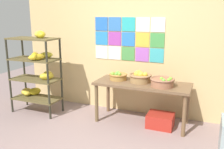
{
  "coord_description": "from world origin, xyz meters",
  "views": [
    {
      "loc": [
        1.29,
        -2.5,
        1.8
      ],
      "look_at": [
        -0.07,
        0.83,
        0.92
      ],
      "focal_mm": 39.64,
      "sensor_mm": 36.0,
      "label": 1
    }
  ],
  "objects_px": {
    "display_table": "(142,88)",
    "fruit_basket_back_left": "(162,82)",
    "fruit_basket_back_right": "(118,76)",
    "fruit_basket_right": "(140,77)",
    "banana_shelf_unit": "(36,69)",
    "produce_crate_under_table": "(160,120)"
  },
  "relations": [
    {
      "from": "fruit_basket_right",
      "to": "fruit_basket_back_right",
      "type": "distance_m",
      "value": 0.39
    },
    {
      "from": "fruit_basket_back_left",
      "to": "produce_crate_under_table",
      "type": "xyz_separation_m",
      "value": [
        -0.01,
        0.03,
        -0.66
      ]
    },
    {
      "from": "fruit_basket_right",
      "to": "produce_crate_under_table",
      "type": "xyz_separation_m",
      "value": [
        0.39,
        -0.1,
        -0.67
      ]
    },
    {
      "from": "banana_shelf_unit",
      "to": "fruit_basket_back_right",
      "type": "bearing_deg",
      "value": 11.38
    },
    {
      "from": "fruit_basket_back_left",
      "to": "fruit_basket_right",
      "type": "bearing_deg",
      "value": 162.12
    },
    {
      "from": "fruit_basket_back_left",
      "to": "produce_crate_under_table",
      "type": "distance_m",
      "value": 0.66
    },
    {
      "from": "fruit_basket_back_left",
      "to": "fruit_basket_back_right",
      "type": "bearing_deg",
      "value": 171.0
    },
    {
      "from": "fruit_basket_back_left",
      "to": "fruit_basket_back_right",
      "type": "relative_size",
      "value": 1.2
    },
    {
      "from": "display_table",
      "to": "fruit_basket_back_left",
      "type": "xyz_separation_m",
      "value": [
        0.34,
        -0.08,
        0.16
      ]
    },
    {
      "from": "fruit_basket_back_left",
      "to": "produce_crate_under_table",
      "type": "height_order",
      "value": "fruit_basket_back_left"
    },
    {
      "from": "fruit_basket_back_right",
      "to": "fruit_basket_right",
      "type": "bearing_deg",
      "value": 0.38
    },
    {
      "from": "banana_shelf_unit",
      "to": "display_table",
      "type": "height_order",
      "value": "banana_shelf_unit"
    },
    {
      "from": "fruit_basket_right",
      "to": "produce_crate_under_table",
      "type": "distance_m",
      "value": 0.78
    },
    {
      "from": "display_table",
      "to": "fruit_basket_right",
      "type": "bearing_deg",
      "value": 135.9
    },
    {
      "from": "banana_shelf_unit",
      "to": "fruit_basket_right",
      "type": "bearing_deg",
      "value": 9.11
    },
    {
      "from": "banana_shelf_unit",
      "to": "fruit_basket_right",
      "type": "relative_size",
      "value": 4.03
    },
    {
      "from": "banana_shelf_unit",
      "to": "produce_crate_under_table",
      "type": "distance_m",
      "value": 2.38
    },
    {
      "from": "fruit_basket_back_left",
      "to": "produce_crate_under_table",
      "type": "bearing_deg",
      "value": 105.3
    },
    {
      "from": "display_table",
      "to": "fruit_basket_right",
      "type": "xyz_separation_m",
      "value": [
        -0.05,
        0.05,
        0.17
      ]
    },
    {
      "from": "display_table",
      "to": "fruit_basket_back_left",
      "type": "bearing_deg",
      "value": -12.55
    },
    {
      "from": "display_table",
      "to": "fruit_basket_back_right",
      "type": "relative_size",
      "value": 4.91
    },
    {
      "from": "display_table",
      "to": "produce_crate_under_table",
      "type": "bearing_deg",
      "value": -7.61
    }
  ]
}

